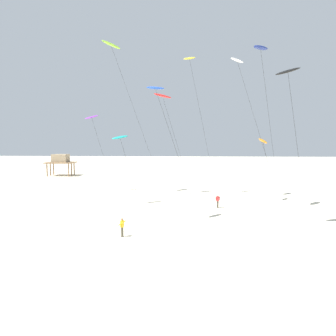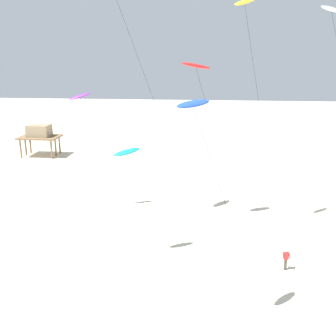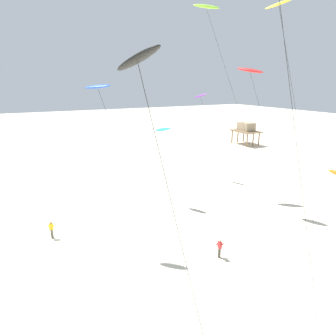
{
  "view_description": "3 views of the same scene",
  "coord_description": "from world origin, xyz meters",
  "px_view_note": "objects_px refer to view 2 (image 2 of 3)",
  "views": [
    {
      "loc": [
        3.79,
        -26.32,
        8.34
      ],
      "look_at": [
        1.61,
        13.61,
        4.68
      ],
      "focal_mm": 32.53,
      "sensor_mm": 36.0,
      "label": 1
    },
    {
      "loc": [
        1.72,
        -16.87,
        15.76
      ],
      "look_at": [
        -0.89,
        8.64,
        8.46
      ],
      "focal_mm": 42.26,
      "sensor_mm": 36.0,
      "label": 2
    },
    {
      "loc": [
        23.64,
        -1.99,
        13.64
      ],
      "look_at": [
        0.6,
        9.91,
        5.81
      ],
      "focal_mm": 30.09,
      "sensor_mm": 36.0,
      "label": 3
    }
  ],
  "objects_px": {
    "kite_red": "(196,67)",
    "kite_yellow": "(245,7)",
    "kite_blue": "(194,107)",
    "kite_flyer_nearest": "(286,259)",
    "kite_white": "(332,12)",
    "kite_purple": "(81,98)",
    "stilt_house": "(39,133)",
    "kite_teal": "(127,153)"
  },
  "relations": [
    {
      "from": "kite_red",
      "to": "kite_yellow",
      "type": "height_order",
      "value": "kite_yellow"
    },
    {
      "from": "kite_blue",
      "to": "kite_flyer_nearest",
      "type": "distance_m",
      "value": 15.88
    },
    {
      "from": "kite_white",
      "to": "kite_purple",
      "type": "height_order",
      "value": "kite_white"
    },
    {
      "from": "kite_yellow",
      "to": "kite_white",
      "type": "bearing_deg",
      "value": -14.55
    },
    {
      "from": "kite_yellow",
      "to": "kite_purple",
      "type": "height_order",
      "value": "kite_yellow"
    },
    {
      "from": "kite_red",
      "to": "kite_flyer_nearest",
      "type": "bearing_deg",
      "value": -49.36
    },
    {
      "from": "stilt_house",
      "to": "kite_purple",
      "type": "bearing_deg",
      "value": -56.94
    },
    {
      "from": "kite_yellow",
      "to": "stilt_house",
      "type": "distance_m",
      "value": 42.02
    },
    {
      "from": "kite_red",
      "to": "kite_flyer_nearest",
      "type": "xyz_separation_m",
      "value": [
        7.37,
        -8.59,
        -13.93
      ]
    },
    {
      "from": "kite_blue",
      "to": "kite_purple",
      "type": "xyz_separation_m",
      "value": [
        -11.74,
        17.46,
        -1.48
      ]
    },
    {
      "from": "kite_teal",
      "to": "stilt_house",
      "type": "height_order",
      "value": "kite_teal"
    },
    {
      "from": "kite_red",
      "to": "kite_flyer_nearest",
      "type": "relative_size",
      "value": 9.2
    },
    {
      "from": "kite_white",
      "to": "kite_purple",
      "type": "relative_size",
      "value": 1.57
    },
    {
      "from": "kite_teal",
      "to": "stilt_house",
      "type": "distance_m",
      "value": 38.2
    },
    {
      "from": "kite_flyer_nearest",
      "to": "kite_yellow",
      "type": "bearing_deg",
      "value": 114.01
    },
    {
      "from": "kite_blue",
      "to": "kite_yellow",
      "type": "height_order",
      "value": "kite_yellow"
    },
    {
      "from": "kite_blue",
      "to": "stilt_house",
      "type": "xyz_separation_m",
      "value": [
        -26.29,
        39.82,
        -9.51
      ]
    },
    {
      "from": "kite_blue",
      "to": "kite_purple",
      "type": "relative_size",
      "value": 1.1
    },
    {
      "from": "stilt_house",
      "to": "kite_red",
      "type": "bearing_deg",
      "value": -42.9
    },
    {
      "from": "kite_blue",
      "to": "kite_teal",
      "type": "bearing_deg",
      "value": 122.86
    },
    {
      "from": "kite_yellow",
      "to": "stilt_house",
      "type": "relative_size",
      "value": 3.23
    },
    {
      "from": "kite_teal",
      "to": "kite_white",
      "type": "xyz_separation_m",
      "value": [
        15.32,
        4.88,
        10.37
      ]
    },
    {
      "from": "kite_white",
      "to": "stilt_house",
      "type": "distance_m",
      "value": 47.55
    },
    {
      "from": "kite_purple",
      "to": "kite_flyer_nearest",
      "type": "xyz_separation_m",
      "value": [
        18.64,
        -10.22,
        -10.85
      ]
    },
    {
      "from": "kite_teal",
      "to": "kite_flyer_nearest",
      "type": "height_order",
      "value": "kite_teal"
    },
    {
      "from": "stilt_house",
      "to": "kite_teal",
      "type": "bearing_deg",
      "value": -56.41
    },
    {
      "from": "kite_yellow",
      "to": "kite_flyer_nearest",
      "type": "height_order",
      "value": "kite_yellow"
    },
    {
      "from": "kite_blue",
      "to": "kite_white",
      "type": "relative_size",
      "value": 0.7
    },
    {
      "from": "kite_purple",
      "to": "kite_flyer_nearest",
      "type": "height_order",
      "value": "kite_purple"
    },
    {
      "from": "kite_purple",
      "to": "stilt_house",
      "type": "bearing_deg",
      "value": 123.06
    },
    {
      "from": "kite_yellow",
      "to": "stilt_house",
      "type": "xyz_separation_m",
      "value": [
        -29.81,
        24.99,
        -15.87
      ]
    },
    {
      "from": "kite_flyer_nearest",
      "to": "kite_teal",
      "type": "bearing_deg",
      "value": 175.19
    },
    {
      "from": "kite_yellow",
      "to": "kite_flyer_nearest",
      "type": "xyz_separation_m",
      "value": [
        3.38,
        -7.59,
        -18.7
      ]
    },
    {
      "from": "kite_yellow",
      "to": "kite_purple",
      "type": "bearing_deg",
      "value": 170.21
    },
    {
      "from": "kite_white",
      "to": "kite_flyer_nearest",
      "type": "bearing_deg",
      "value": -117.53
    },
    {
      "from": "kite_red",
      "to": "kite_purple",
      "type": "height_order",
      "value": "kite_red"
    },
    {
      "from": "kite_blue",
      "to": "kite_white",
      "type": "distance_m",
      "value": 17.49
    },
    {
      "from": "kite_purple",
      "to": "kite_blue",
      "type": "bearing_deg",
      "value": -56.09
    },
    {
      "from": "kite_teal",
      "to": "kite_yellow",
      "type": "distance_m",
      "value": 15.54
    },
    {
      "from": "kite_teal",
      "to": "kite_yellow",
      "type": "xyz_separation_m",
      "value": [
        8.86,
        6.56,
        10.95
      ]
    },
    {
      "from": "kite_purple",
      "to": "kite_teal",
      "type": "bearing_deg",
      "value": -55.16
    },
    {
      "from": "kite_red",
      "to": "kite_teal",
      "type": "bearing_deg",
      "value": -122.78
    }
  ]
}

